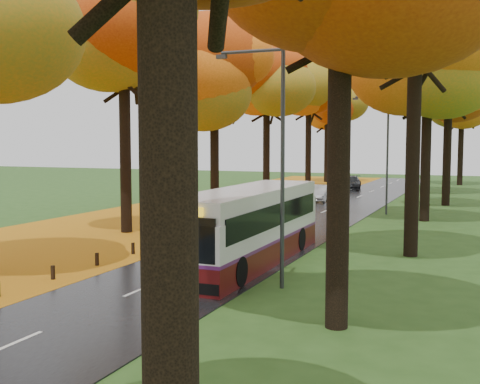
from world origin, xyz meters
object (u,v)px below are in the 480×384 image
Objects in this scene: streetlamp_far at (419,143)px; car_silver at (320,193)px; car_dark at (351,183)px; streetlamp_near at (275,148)px; bus at (248,224)px; streetlamp_mid at (384,144)px; car_white at (293,200)px.

streetlamp_far is 2.02× the size of car_silver.
car_silver is 0.86× the size of car_dark.
streetlamp_near is 5.10m from bus.
streetlamp_near is at bearing -82.27° from car_silver.
streetlamp_near and streetlamp_mid have the same top height.
car_white is 1.08× the size of car_silver.
streetlamp_mid is 9.91m from car_silver.
streetlamp_far is at bearing 63.79° from car_silver.
car_dark is (-3.98, 38.03, -0.89)m from bus.
streetlamp_far is at bearing 90.00° from streetlamp_mid.
car_white is 6.85m from car_silver.
streetlamp_near is at bearing -90.00° from streetlamp_mid.
streetlamp_far is at bearing 14.68° from car_dark.
car_dark is (-6.30, 19.34, -4.00)m from streetlamp_mid.
streetlamp_near is at bearing -84.73° from car_white.
streetlamp_mid is 20.73m from car_dark.
car_silver is at bearing -111.83° from streetlamp_far.
streetlamp_mid is at bearing -9.06° from car_white.
car_dark reaches higher than car_silver.
car_silver is (-6.15, 28.66, -4.02)m from streetlamp_near.
bus is 25.66m from car_silver.
car_silver is (-6.15, -15.34, -4.02)m from streetlamp_far.
streetlamp_near reaches higher than car_white.
streetlamp_near is 29.58m from car_silver.
car_silver is at bearing 132.70° from streetlamp_mid.
bus reaches higher than car_silver.
streetlamp_far is (0.00, 22.00, 0.00)m from streetlamp_mid.
streetlamp_mid is at bearing -51.68° from car_silver.
streetlamp_mid is 1.86× the size of car_white.
car_dark is at bearing 98.66° from streetlamp_near.
car_white is 0.93× the size of car_dark.
streetlamp_mid is 1.73× the size of car_dark.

